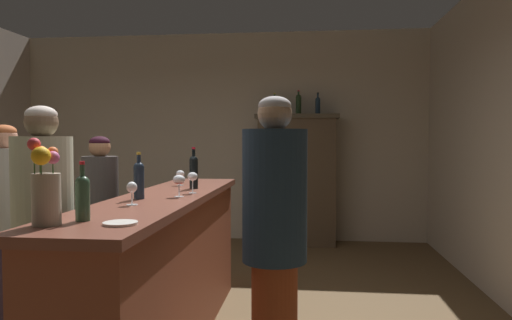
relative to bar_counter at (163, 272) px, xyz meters
The scene contains 19 objects.
wall_back 3.85m from the bar_counter, 94.35° to the left, with size 5.99×0.12×2.98m, color #BDB19C.
bar_counter is the anchor object (origin of this frame).
display_cabinet 3.52m from the bar_counter, 76.20° to the left, with size 1.13×0.47×1.79m.
wine_bottle_pinot 1.21m from the bar_counter, 93.72° to the right, with size 0.07×0.07×0.28m.
wine_bottle_riesling 0.83m from the bar_counter, 78.27° to the left, with size 0.07×0.07×0.33m.
wine_bottle_malbec 0.70m from the bar_counter, 116.99° to the right, with size 0.07×0.07×0.30m.
wine_glass_front 0.65m from the bar_counter, 21.46° to the right, with size 0.08×0.08×0.15m.
wine_glass_mid 0.69m from the bar_counter, 43.90° to the left, with size 0.07×0.07×0.15m.
wine_glass_rear 0.78m from the bar_counter, 94.19° to the right, with size 0.07×0.07×0.14m.
wine_glass_spare 0.95m from the bar_counter, 95.75° to the left, with size 0.07×0.07×0.13m.
flower_arrangement 1.35m from the bar_counter, 98.73° to the right, with size 0.13×0.17×0.39m.
cheese_plate 1.22m from the bar_counter, 82.21° to the right, with size 0.16×0.16×0.01m, color white.
display_bottle_left 3.71m from the bar_counter, 81.24° to the left, with size 0.07×0.07×0.30m.
display_bottle_midleft 3.78m from the bar_counter, 75.91° to the left, with size 0.08×0.08×0.33m.
display_bottle_center 3.84m from the bar_counter, 71.82° to the left, with size 0.07×0.07×0.30m.
patron_tall 1.09m from the bar_counter, 137.34° to the left, with size 0.30×0.30×1.48m.
patron_in_navy 0.84m from the bar_counter, 146.52° to the right, with size 0.36×0.36×1.66m.
patron_by_cabinet 1.27m from the bar_counter, behind, with size 0.31×0.31×1.56m.
bartender 1.23m from the bar_counter, 44.65° to the right, with size 0.32×0.32×1.66m.
Camera 1 is at (1.28, -3.24, 1.45)m, focal length 33.15 mm.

